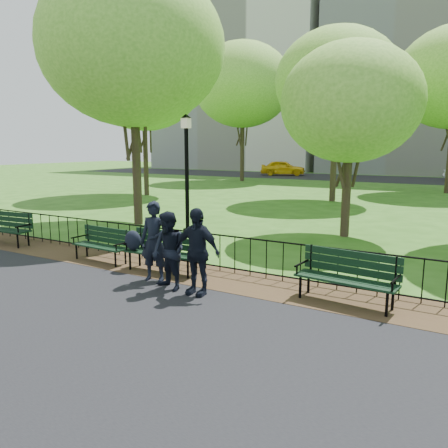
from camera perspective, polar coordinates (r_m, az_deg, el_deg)
The scene contains 19 objects.
ground at distance 9.22m, azimuth -10.19°, elevation -8.60°, with size 120.00×120.00×0.00m, color #2D5A17.
dirt_strip at distance 10.35m, azimuth -4.82°, elevation -6.31°, with size 60.00×1.60×0.01m, color #392C17.
far_street at distance 42.13m, azimuth 22.23°, elevation 5.38°, with size 70.00×9.00×0.01m, color black.
iron_fence at distance 10.63m, azimuth -3.32°, elevation -3.14°, with size 24.06×0.06×1.00m.
apartment_west at distance 62.08m, azimuth 3.23°, elevation 19.43°, with size 22.00×15.00×26.00m, color silver.
park_bench_main at distance 10.48m, azimuth -9.59°, elevation -2.57°, with size 1.92×0.69×1.05m.
park_bench_left_a at distance 11.64m, azimuth -15.55°, elevation -2.13°, with size 1.69×0.60×0.95m.
park_bench_left_b at distance 14.71m, azimuth -26.63°, elevation -0.06°, with size 1.92×0.77×1.06m.
park_bench_right_a at distance 8.56m, azimuth 15.88°, elevation -6.01°, with size 1.94×0.76×1.07m.
lamppost at distance 14.63m, azimuth -4.89°, elevation 7.06°, with size 0.36×0.36×3.97m.
tree_near_w at distance 17.16m, azimuth -11.87°, elevation 21.66°, with size 6.64×6.64×9.26m.
tree_near_e at distance 14.76m, azimuth 16.22°, elevation 14.95°, with size 4.43×4.43×6.17m.
tree_mid_w at distance 27.21m, azimuth -10.51°, elevation 18.13°, with size 7.03×7.03×9.80m.
tree_far_c at distance 24.48m, azimuth 14.57°, elevation 17.55°, with size 6.44×6.44×8.98m.
tree_far_w at distance 37.89m, azimuth 2.45°, elevation 17.69°, with size 8.20×8.20×11.42m.
person_left at distance 9.63m, azimuth -9.09°, elevation -2.25°, with size 0.64×0.42×1.76m, color black.
person_mid at distance 8.99m, azimuth -7.23°, elevation -3.54°, with size 0.79×0.41×1.62m, color black.
person_right at distance 8.65m, azimuth -3.60°, elevation -3.60°, with size 1.02×0.42×1.75m, color black.
taxi at distance 45.12m, azimuth 7.71°, elevation 7.28°, with size 1.80×4.47×1.52m, color yellow.
Camera 1 is at (5.69, -6.64, 2.93)m, focal length 35.00 mm.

